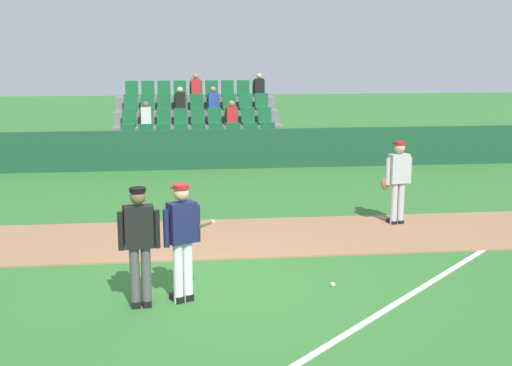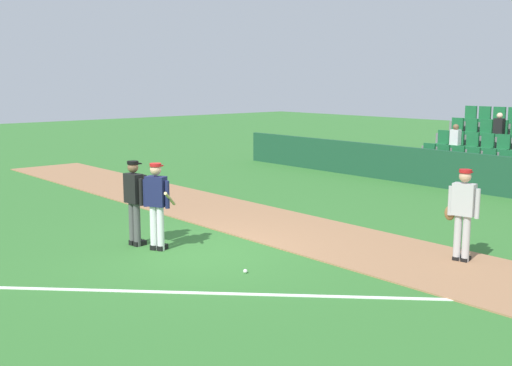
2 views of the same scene
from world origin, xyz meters
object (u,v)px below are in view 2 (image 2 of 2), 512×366
batter_navy_jersey (157,203)px  runner_grey_jersey (463,212)px  baseball (245,271)px  umpire_home_plate (135,198)px

batter_navy_jersey → runner_grey_jersey: size_ratio=1.00×
baseball → umpire_home_plate: bearing=-170.5°
umpire_home_plate → baseball: size_ratio=23.78×
batter_navy_jersey → baseball: size_ratio=23.78×
batter_navy_jersey → umpire_home_plate: bearing=-166.6°
batter_navy_jersey → baseball: (2.32, 0.34, -0.93)m
umpire_home_plate → runner_grey_jersey: size_ratio=1.00×
batter_navy_jersey → baseball: bearing=8.5°
umpire_home_plate → runner_grey_jersey: 6.42m
umpire_home_plate → baseball: 3.12m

